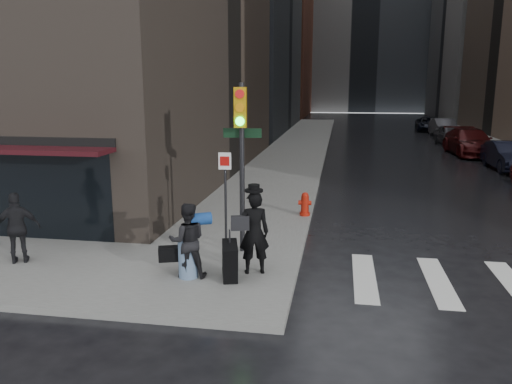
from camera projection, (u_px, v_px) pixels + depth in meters
ground at (203, 284)px, 10.92m from camera, size 140.00×140.00×0.00m
sidewalk_left at (301, 143)px, 36.94m from camera, size 4.00×50.00×0.15m
sidewalk_right at (495, 147)px, 34.73m from camera, size 3.00×50.00×0.15m
bldg_left_far at (230, 22)px, 70.09m from camera, size 22.00×20.00×26.00m
bldg_distant at (364, 12)px, 81.78m from camera, size 40.00×12.00×32.00m
man_overcoat at (249, 237)px, 10.89m from camera, size 1.05×1.26×2.05m
man_jeans at (187, 240)px, 10.75m from camera, size 1.21×0.85×1.66m
man_greycoat at (18, 228)px, 11.64m from camera, size 1.07×0.81×1.69m
traffic_light at (240, 145)px, 11.99m from camera, size 1.04×0.49×4.17m
fire_hydrant at (305, 205)px, 16.01m from camera, size 0.42×0.33×0.76m
parked_car_2 at (508, 156)px, 25.44m from camera, size 1.61×4.43×1.45m
parked_car_3 at (470, 142)px, 30.95m from camera, size 2.58×5.73×1.63m
parked_car_4 at (451, 135)px, 36.40m from camera, size 2.04×4.29×1.42m
parked_car_5 at (444, 128)px, 41.73m from camera, size 1.84×4.72×1.53m
parked_car_6 at (429, 124)px, 47.23m from camera, size 2.49×4.90×1.33m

